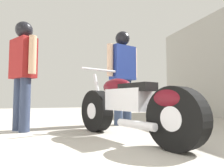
% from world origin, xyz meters
% --- Properties ---
extents(ground_plane, '(15.32, 15.32, 0.00)m').
position_xyz_m(ground_plane, '(0.00, 3.02, 0.00)').
color(ground_plane, '#A8A399').
extents(motorcycle_maroon_cruiser, '(0.93, 1.95, 0.94)m').
position_xyz_m(motorcycle_maroon_cruiser, '(-0.00, 2.33, 0.40)').
color(motorcycle_maroon_cruiser, black).
rests_on(motorcycle_maroon_cruiser, ground_plane).
extents(mechanic_in_blue, '(0.70, 0.38, 1.79)m').
position_xyz_m(mechanic_in_blue, '(0.39, 3.59, 1.07)').
color(mechanic_in_blue, '#384766').
rests_on(mechanic_in_blue, ground_plane).
extents(mechanic_with_helmet, '(0.46, 0.61, 1.69)m').
position_xyz_m(mechanic_with_helmet, '(-1.34, 3.37, 1.01)').
color(mechanic_with_helmet, '#2D3851').
rests_on(mechanic_with_helmet, ground_plane).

